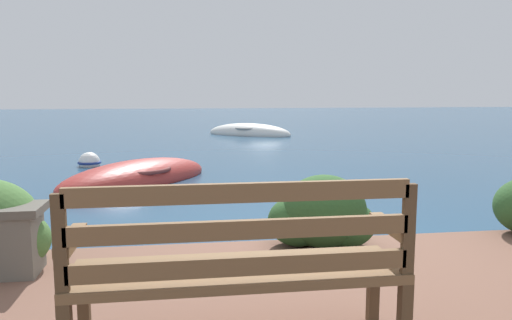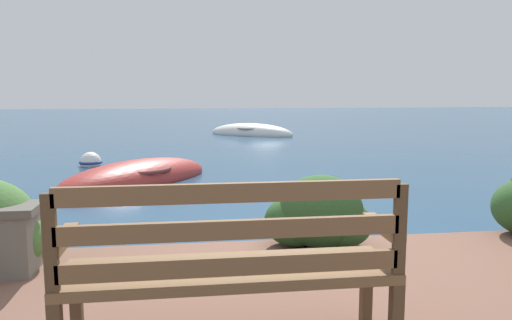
% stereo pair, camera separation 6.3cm
% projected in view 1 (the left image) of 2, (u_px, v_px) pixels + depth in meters
% --- Properties ---
extents(ground_plane, '(80.00, 80.00, 0.00)m').
position_uv_depth(ground_plane, '(305.00, 262.00, 4.60)').
color(ground_plane, navy).
extents(park_bench, '(1.70, 0.48, 0.93)m').
position_uv_depth(park_bench, '(239.00, 264.00, 2.49)').
color(park_bench, brown).
rests_on(park_bench, patio_terrace).
extents(hedge_clump_left, '(0.92, 0.67, 0.63)m').
position_uv_depth(hedge_clump_left, '(322.00, 216.00, 4.31)').
color(hedge_clump_left, '#284C23').
rests_on(hedge_clump_left, patio_terrace).
extents(rowboat_nearest, '(2.98, 3.14, 0.67)m').
position_uv_depth(rowboat_nearest, '(137.00, 179.00, 8.58)').
color(rowboat_nearest, '#9E2D28').
rests_on(rowboat_nearest, ground_plane).
extents(rowboat_mid, '(3.22, 2.70, 0.73)m').
position_uv_depth(rowboat_mid, '(249.00, 133.00, 17.65)').
color(rowboat_mid, silver).
rests_on(rowboat_mid, ground_plane).
extents(mooring_buoy, '(0.48, 0.48, 0.43)m').
position_uv_depth(mooring_buoy, '(89.00, 162.00, 10.39)').
color(mooring_buoy, white).
rests_on(mooring_buoy, ground_plane).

